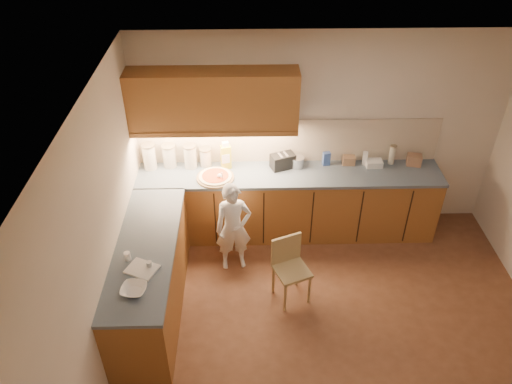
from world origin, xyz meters
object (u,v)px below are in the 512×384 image
wooden_chair (289,264)px  child (233,228)px  oil_jug (226,156)px  pizza_on_board (215,177)px  toaster (283,161)px

wooden_chair → child: bearing=119.6°
child → oil_jug: size_ratio=3.20×
wooden_chair → pizza_on_board: bearing=107.0°
pizza_on_board → toaster: toaster is taller
child → wooden_chair: bearing=-47.8°
child → wooden_chair: child is taller
wooden_chair → oil_jug: (-0.71, 1.27, 0.63)m
wooden_chair → oil_jug: oil_jug is taller
oil_jug → wooden_chair: bearing=-60.6°
toaster → wooden_chair: bearing=-110.0°
oil_jug → pizza_on_board: bearing=-117.8°
wooden_chair → toaster: 1.37m
oil_jug → toaster: oil_jug is taller
pizza_on_board → toaster: 0.86m
child → pizza_on_board: bearing=102.2°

